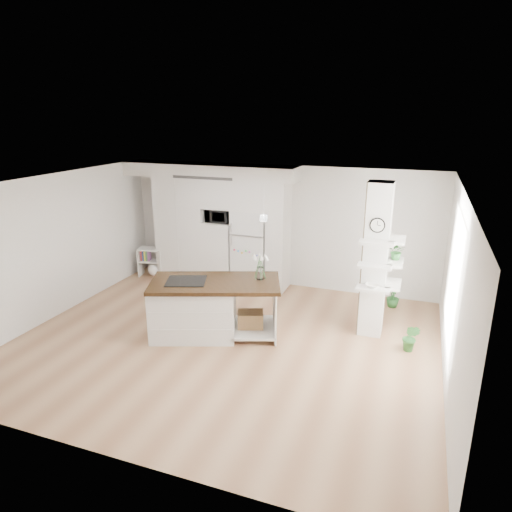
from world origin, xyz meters
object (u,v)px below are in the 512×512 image
(kitchen_island, at_px, (201,307))
(bookshelf, at_px, (152,264))
(refrigerator, at_px, (252,248))
(floor_plant_a, at_px, (411,338))

(kitchen_island, height_order, bookshelf, kitchen_island)
(refrigerator, height_order, bookshelf, refrigerator)
(bookshelf, distance_m, floor_plant_a, 6.22)
(kitchen_island, xyz_separation_m, floor_plant_a, (3.51, 0.61, -0.27))
(bookshelf, bearing_deg, floor_plant_a, -27.17)
(refrigerator, height_order, floor_plant_a, refrigerator)
(kitchen_island, xyz_separation_m, bookshelf, (-2.47, 2.33, -0.21))
(refrigerator, distance_m, floor_plant_a, 4.09)
(kitchen_island, relative_size, bookshelf, 3.55)
(refrigerator, xyz_separation_m, floor_plant_a, (3.52, -1.97, -0.63))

